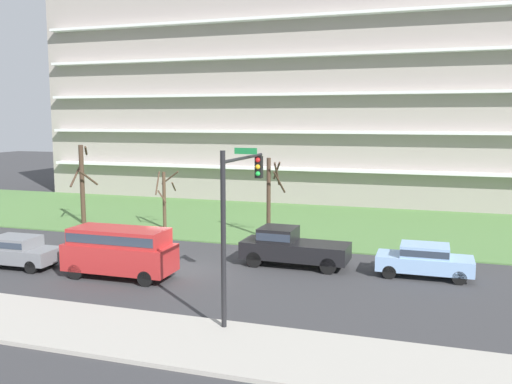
{
  "coord_description": "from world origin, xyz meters",
  "views": [
    {
      "loc": [
        11.62,
        -23.9,
        7.43
      ],
      "look_at": [
        1.92,
        6.0,
        3.22
      ],
      "focal_mm": 38.51,
      "sensor_mm": 36.0,
      "label": 1
    }
  ],
  "objects_px": {
    "tree_left": "(165,197)",
    "sedan_gray_center_left": "(16,250)",
    "van_red_near_left": "(120,249)",
    "sedan_blue_center_right": "(424,259)",
    "tree_far_left": "(82,183)",
    "traffic_signal_mast": "(237,204)",
    "tree_center": "(270,195)",
    "pickup_black_near_right": "(291,246)"
  },
  "relations": [
    {
      "from": "van_red_near_left",
      "to": "sedan_blue_center_right",
      "type": "height_order",
      "value": "van_red_near_left"
    },
    {
      "from": "sedan_gray_center_left",
      "to": "tree_far_left",
      "type": "bearing_deg",
      "value": 107.07
    },
    {
      "from": "tree_center",
      "to": "sedan_blue_center_right",
      "type": "relative_size",
      "value": 1.15
    },
    {
      "from": "van_red_near_left",
      "to": "sedan_blue_center_right",
      "type": "distance_m",
      "value": 14.35
    },
    {
      "from": "tree_left",
      "to": "sedan_blue_center_right",
      "type": "distance_m",
      "value": 18.1
    },
    {
      "from": "sedan_gray_center_left",
      "to": "traffic_signal_mast",
      "type": "bearing_deg",
      "value": -15.03
    },
    {
      "from": "sedan_blue_center_right",
      "to": "traffic_signal_mast",
      "type": "distance_m",
      "value": 10.67
    },
    {
      "from": "sedan_blue_center_right",
      "to": "traffic_signal_mast",
      "type": "relative_size",
      "value": 0.69
    },
    {
      "from": "tree_left",
      "to": "sedan_gray_center_left",
      "type": "xyz_separation_m",
      "value": [
        -2.74,
        -10.89,
        -1.33
      ]
    },
    {
      "from": "van_red_near_left",
      "to": "pickup_black_near_right",
      "type": "bearing_deg",
      "value": 32.05
    },
    {
      "from": "tree_far_left",
      "to": "sedan_gray_center_left",
      "type": "distance_m",
      "value": 11.47
    },
    {
      "from": "van_red_near_left",
      "to": "sedan_gray_center_left",
      "type": "relative_size",
      "value": 1.17
    },
    {
      "from": "tree_center",
      "to": "van_red_near_left",
      "type": "xyz_separation_m",
      "value": [
        -4.38,
        -10.06,
        -1.39
      ]
    },
    {
      "from": "pickup_black_near_right",
      "to": "sedan_blue_center_right",
      "type": "bearing_deg",
      "value": -178.67
    },
    {
      "from": "tree_center",
      "to": "sedan_blue_center_right",
      "type": "height_order",
      "value": "tree_center"
    },
    {
      "from": "tree_far_left",
      "to": "pickup_black_near_right",
      "type": "height_order",
      "value": "tree_far_left"
    },
    {
      "from": "tree_center",
      "to": "sedan_gray_center_left",
      "type": "relative_size",
      "value": 1.14
    },
    {
      "from": "sedan_gray_center_left",
      "to": "traffic_signal_mast",
      "type": "height_order",
      "value": "traffic_signal_mast"
    },
    {
      "from": "tree_far_left",
      "to": "van_red_near_left",
      "type": "height_order",
      "value": "tree_far_left"
    },
    {
      "from": "tree_left",
      "to": "tree_center",
      "type": "bearing_deg",
      "value": -6.21
    },
    {
      "from": "tree_left",
      "to": "van_red_near_left",
      "type": "height_order",
      "value": "tree_left"
    },
    {
      "from": "tree_left",
      "to": "traffic_signal_mast",
      "type": "height_order",
      "value": "traffic_signal_mast"
    },
    {
      "from": "tree_left",
      "to": "traffic_signal_mast",
      "type": "distance_m",
      "value": 17.55
    },
    {
      "from": "tree_far_left",
      "to": "tree_left",
      "type": "relative_size",
      "value": 1.43
    },
    {
      "from": "sedan_blue_center_right",
      "to": "tree_far_left",
      "type": "bearing_deg",
      "value": -15.06
    },
    {
      "from": "tree_center",
      "to": "van_red_near_left",
      "type": "bearing_deg",
      "value": -113.52
    },
    {
      "from": "pickup_black_near_right",
      "to": "tree_center",
      "type": "bearing_deg",
      "value": -62.44
    },
    {
      "from": "tree_far_left",
      "to": "tree_left",
      "type": "distance_m",
      "value": 6.36
    },
    {
      "from": "tree_left",
      "to": "sedan_gray_center_left",
      "type": "distance_m",
      "value": 11.31
    },
    {
      "from": "sedan_blue_center_right",
      "to": "pickup_black_near_right",
      "type": "xyz_separation_m",
      "value": [
        -6.5,
        0.01,
        0.14
      ]
    },
    {
      "from": "van_red_near_left",
      "to": "sedan_gray_center_left",
      "type": "height_order",
      "value": "van_red_near_left"
    },
    {
      "from": "traffic_signal_mast",
      "to": "sedan_blue_center_right",
      "type": "bearing_deg",
      "value": 49.34
    },
    {
      "from": "sedan_gray_center_left",
      "to": "sedan_blue_center_right",
      "type": "height_order",
      "value": "same"
    },
    {
      "from": "tree_center",
      "to": "pickup_black_near_right",
      "type": "bearing_deg",
      "value": -63.82
    },
    {
      "from": "tree_far_left",
      "to": "tree_center",
      "type": "relative_size",
      "value": 1.11
    },
    {
      "from": "tree_center",
      "to": "traffic_signal_mast",
      "type": "height_order",
      "value": "traffic_signal_mast"
    },
    {
      "from": "tree_left",
      "to": "van_red_near_left",
      "type": "xyz_separation_m",
      "value": [
        3.27,
        -10.89,
        -0.81
      ]
    },
    {
      "from": "pickup_black_near_right",
      "to": "traffic_signal_mast",
      "type": "bearing_deg",
      "value": 90.8
    },
    {
      "from": "van_red_near_left",
      "to": "pickup_black_near_right",
      "type": "relative_size",
      "value": 0.96
    },
    {
      "from": "tree_center",
      "to": "tree_left",
      "type": "bearing_deg",
      "value": 173.79
    },
    {
      "from": "sedan_blue_center_right",
      "to": "pickup_black_near_right",
      "type": "distance_m",
      "value": 6.5
    },
    {
      "from": "tree_far_left",
      "to": "traffic_signal_mast",
      "type": "relative_size",
      "value": 0.88
    }
  ]
}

